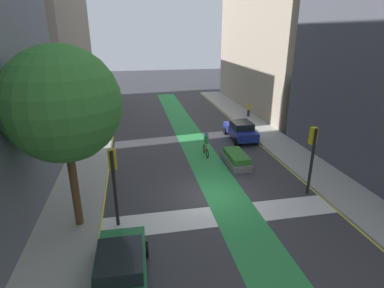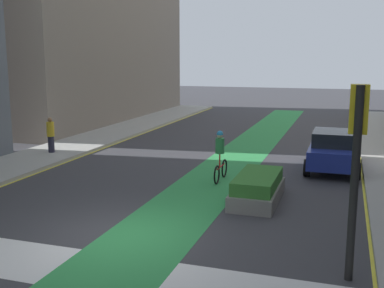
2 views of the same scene
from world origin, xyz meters
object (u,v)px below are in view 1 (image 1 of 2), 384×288
Objects in this scene: cyclist_in_lane at (206,144)px; pedestrian_sidewalk_right_a at (249,109)px; street_tree_near at (62,105)px; median_planter at (236,159)px; pedestrian_sidewalk_left_a at (90,142)px; car_blue_right_far at (241,130)px; traffic_signal_near_right at (312,148)px; traffic_signal_near_left at (114,173)px; car_green_left_near at (121,269)px.

pedestrian_sidewalk_right_a is at bearing 53.89° from cyclist_in_lane.
street_tree_near reaches higher than median_planter.
pedestrian_sidewalk_left_a is at bearing 158.78° from median_planter.
cyclist_in_lane is at bearing -13.39° from pedestrian_sidewalk_left_a.
street_tree_near is at bearing -138.20° from car_blue_right_far.
traffic_signal_near_right is 16.42m from pedestrian_sidewalk_right_a.
traffic_signal_near_left is at bearing -4.59° from street_tree_near.
street_tree_near is 12.42m from median_planter.
traffic_signal_near_right is at bearing -33.51° from pedestrian_sidewalk_left_a.
traffic_signal_near_right is 2.43× the size of pedestrian_sidewalk_left_a.
pedestrian_sidewalk_right_a is 17.23m from pedestrian_sidewalk_left_a.
cyclist_in_lane is 0.63× the size of median_planter.
traffic_signal_near_left is 0.90× the size of car_green_left_near.
traffic_signal_near_right reaches higher than pedestrian_sidewalk_left_a.
traffic_signal_near_right is 0.92× the size of car_green_left_near.
pedestrian_sidewalk_right_a is at bearing 63.70° from car_blue_right_far.
pedestrian_sidewalk_left_a reaches higher than median_planter.
median_planter is at bearing 120.58° from traffic_signal_near_right.
median_planter is (7.65, 9.69, -0.40)m from car_green_left_near.
pedestrian_sidewalk_left_a is at bearing 100.46° from car_green_left_near.
pedestrian_sidewalk_left_a reaches higher than car_blue_right_far.
median_planter is (7.91, 5.61, -2.29)m from traffic_signal_near_left.
traffic_signal_near_left is 9.91m from cyclist_in_lane.
traffic_signal_near_right is 9.88m from car_blue_right_far.
street_tree_near reaches higher than cyclist_in_lane.
car_green_left_near is at bearing -64.14° from street_tree_near.
cyclist_in_lane is 11.96m from street_tree_near.
car_blue_right_far and car_green_left_near have the same top height.
pedestrian_sidewalk_right_a is 0.99× the size of pedestrian_sidewalk_left_a.
car_blue_right_far is at bearing 46.89° from traffic_signal_near_left.
car_green_left_near is 2.64× the size of pedestrian_sidewalk_left_a.
median_planter is at bearing 29.40° from street_tree_near.
cyclist_in_lane is (-4.41, 6.51, -1.78)m from traffic_signal_near_right.
car_green_left_near is 2.68× the size of pedestrian_sidewalk_right_a.
pedestrian_sidewalk_right_a is at bearing 80.84° from traffic_signal_near_right.
traffic_signal_near_left reaches higher than car_green_left_near.
cyclist_in_lane is (-3.82, -3.16, 0.17)m from car_blue_right_far.
traffic_signal_near_left is 4.51m from car_green_left_near.
street_tree_near reaches higher than pedestrian_sidewalk_right_a.
street_tree_near reaches higher than pedestrian_sidewalk_left_a.
pedestrian_sidewalk_right_a reaches higher than car_blue_right_far.
traffic_signal_near_left is at bearing -129.41° from cyclist_in_lane.
street_tree_near is at bearing -87.15° from pedestrian_sidewalk_left_a.
pedestrian_sidewalk_right_a is (2.60, 16.11, -1.80)m from traffic_signal_near_right.
median_planter is at bearing -114.65° from pedestrian_sidewalk_right_a.
median_planter is (-2.70, 4.57, -2.34)m from traffic_signal_near_right.
car_blue_right_far is at bearing 56.58° from car_green_left_near.
traffic_signal_near_right is 15.53m from pedestrian_sidewalk_left_a.
pedestrian_sidewalk_left_a is (-8.45, 2.01, -0.01)m from cyclist_in_lane.
median_planter is (-2.11, -5.09, -0.40)m from car_blue_right_far.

